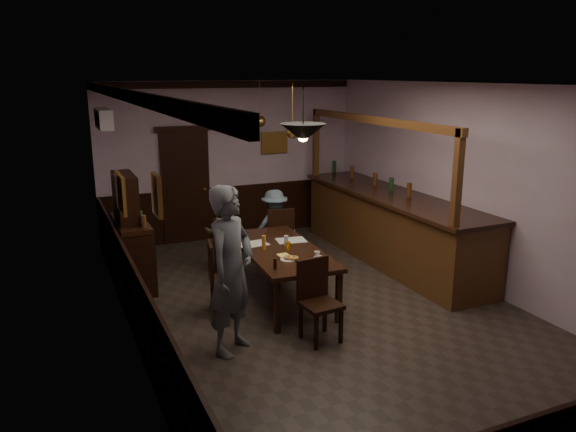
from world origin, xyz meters
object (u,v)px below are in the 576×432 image
chair_far_left (226,243)px  pendant_brass_far (260,121)px  chair_far_right (280,235)px  chair_near (317,296)px  coffee_cup (317,254)px  pendant_brass_mid (292,132)px  person_seated_left (222,233)px  person_seated_right (274,226)px  dining_table (281,253)px  sideboard (131,242)px  bar_counter (391,226)px  soda_can (288,246)px  pendant_iron (303,133)px  chair_side (220,275)px  person_standing (231,270)px

chair_far_left → pendant_brass_far: (1.06, 1.19, 1.79)m
chair_far_right → chair_near: chair_far_right is taller
coffee_cup → pendant_brass_mid: pendant_brass_mid is taller
person_seated_left → chair_far_right: bearing=174.8°
pendant_brass_mid → person_seated_right: bearing=85.7°
pendant_brass_mid → pendant_brass_far: 1.85m
person_seated_left → person_seated_right: size_ratio=0.97×
chair_far_left → chair_far_right: chair_far_right is taller
dining_table → chair_far_right: 1.35m
coffee_cup → person_seated_right: bearing=86.3°
pendant_brass_mid → person_seated_left: bearing=132.0°
coffee_cup → pendant_brass_mid: 1.94m
chair_far_right → sideboard: size_ratio=0.59×
bar_counter → chair_near: bearing=-139.6°
chair_far_right → soda_can: chair_far_right is taller
dining_table → pendant_iron: 1.93m
chair_far_left → bar_counter: size_ratio=0.21×
dining_table → pendant_iron: (-0.04, -0.80, 1.76)m
person_seated_right → person_seated_left: bearing=-2.1°
person_seated_left → pendant_brass_mid: 2.10m
person_seated_left → pendant_iron: pendant_iron is taller
chair_far_left → dining_table: bearing=121.6°
chair_side → pendant_iron: size_ratio=1.48×
chair_far_left → chair_far_right: (0.90, -0.06, 0.04)m
soda_can → chair_far_left: bearing=107.9°
person_standing → pendant_brass_far: size_ratio=2.42×
person_seated_left → pendant_brass_mid: size_ratio=1.50×
chair_near → person_standing: (-1.03, 0.13, 0.44)m
bar_counter → pendant_brass_mid: pendant_brass_mid is taller
chair_side → pendant_brass_far: size_ratio=1.22×
soda_can → pendant_brass_mid: pendant_brass_mid is taller
chair_near → person_standing: size_ratio=0.51×
person_seated_left → coffee_cup: 2.25m
soda_can → sideboard: (-1.90, 1.50, -0.12)m
soda_can → pendant_iron: 1.77m
sideboard → bar_counter: bearing=-8.4°
chair_side → person_seated_left: (0.57, 1.71, 0.07)m
chair_far_right → bar_counter: bar_counter is taller
coffee_cup → pendant_brass_far: size_ratio=0.10×
coffee_cup → pendant_brass_far: pendant_brass_far is taller
bar_counter → pendant_brass_far: size_ratio=5.44×
chair_near → soda_can: size_ratio=8.26×
bar_counter → pendant_brass_far: bearing=134.5°
chair_far_right → coffee_cup: (-0.22, -1.81, 0.24)m
pendant_iron → person_seated_right: bearing=76.0°
chair_near → sideboard: bearing=117.3°
dining_table → chair_near: size_ratio=2.27×
coffee_cup → person_standing: bearing=-153.0°
sideboard → chair_far_right: bearing=-3.6°
chair_side → chair_far_left: bearing=-9.2°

